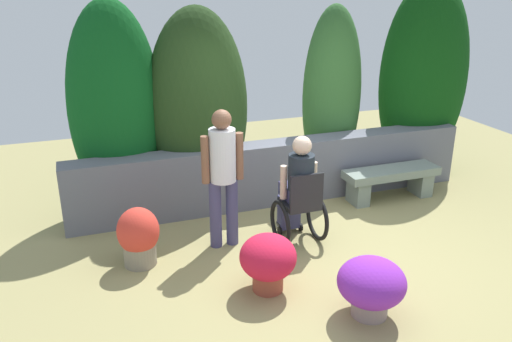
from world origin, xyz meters
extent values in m
plane|color=#9A905B|center=(0.00, 0.00, 0.00)|extent=(11.35, 11.35, 0.00)
cube|color=slate|center=(0.00, 1.55, 0.44)|extent=(5.66, 0.36, 0.87)
ellipsoid|color=#0E4F1B|center=(-2.04, 2.04, 1.38)|extent=(1.19, 0.84, 2.77)
ellipsoid|color=#223B18|center=(-0.98, 1.93, 1.33)|extent=(1.34, 0.94, 2.66)
ellipsoid|color=#32632D|center=(1.07, 2.07, 1.32)|extent=(0.91, 0.64, 2.64)
ellipsoid|color=#0D3F10|center=(2.60, 1.97, 1.50)|extent=(1.45, 1.01, 3.00)
cube|color=gray|center=(1.05, 1.09, 0.17)|extent=(0.20, 0.34, 0.34)
cube|color=gray|center=(2.08, 1.09, 0.17)|extent=(0.20, 0.34, 0.34)
cube|color=gray|center=(1.56, 1.09, 0.40)|extent=(1.39, 0.40, 0.11)
cube|color=black|center=(-0.19, 0.35, 0.50)|extent=(0.40, 0.40, 0.06)
cube|color=black|center=(-0.19, 0.17, 0.73)|extent=(0.40, 0.04, 0.40)
cube|color=black|center=(-0.19, 0.67, 0.10)|extent=(0.28, 0.12, 0.03)
torus|color=black|center=(-0.43, 0.35, 0.28)|extent=(0.05, 0.56, 0.56)
torus|color=black|center=(0.05, 0.35, 0.28)|extent=(0.05, 0.56, 0.56)
cylinder|color=black|center=(-0.33, 0.60, 0.05)|extent=(0.03, 0.10, 0.10)
cylinder|color=black|center=(-0.05, 0.60, 0.05)|extent=(0.03, 0.10, 0.10)
cube|color=#3C3D64|center=(-0.19, 0.45, 0.61)|extent=(0.30, 0.40, 0.16)
cube|color=#3C3D64|center=(-0.19, 0.65, 0.27)|extent=(0.26, 0.14, 0.43)
cylinder|color=#202830|center=(-0.19, 0.33, 0.86)|extent=(0.30, 0.30, 0.50)
cylinder|color=beige|center=(-0.38, 0.39, 0.78)|extent=(0.08, 0.08, 0.40)
cylinder|color=beige|center=(0.00, 0.39, 0.78)|extent=(0.08, 0.08, 0.40)
sphere|color=beige|center=(-0.19, 0.33, 1.22)|extent=(0.22, 0.22, 0.22)
cylinder|color=#42406B|center=(-1.14, 0.58, 0.41)|extent=(0.14, 0.14, 0.82)
cylinder|color=#42406B|center=(-0.94, 0.58, 0.41)|extent=(0.14, 0.14, 0.82)
cylinder|color=silver|center=(-1.04, 0.58, 1.12)|extent=(0.30, 0.30, 0.61)
cylinder|color=brown|center=(-1.24, 0.58, 1.09)|extent=(0.09, 0.09, 0.55)
cylinder|color=brown|center=(-0.84, 0.58, 1.09)|extent=(0.09, 0.09, 0.55)
sphere|color=brown|center=(-1.04, 0.58, 1.53)|extent=(0.22, 0.22, 0.22)
cylinder|color=#964230|center=(-0.89, -0.48, 0.13)|extent=(0.31, 0.31, 0.25)
ellipsoid|color=#306C26|center=(-0.89, -0.48, 0.31)|extent=(0.34, 0.34, 0.16)
ellipsoid|color=red|center=(-0.89, -0.48, 0.38)|extent=(0.58, 0.58, 0.46)
cylinder|color=gray|center=(-2.05, 0.47, 0.13)|extent=(0.36, 0.36, 0.26)
ellipsoid|color=#1F552C|center=(-2.05, 0.47, 0.33)|extent=(0.39, 0.39, 0.18)
ellipsoid|color=red|center=(-2.05, 0.47, 0.41)|extent=(0.46, 0.46, 0.53)
cylinder|color=gray|center=(-0.14, -1.19, 0.11)|extent=(0.34, 0.34, 0.23)
ellipsoid|color=#295629|center=(-0.14, -1.19, 0.29)|extent=(0.38, 0.38, 0.16)
ellipsoid|color=purple|center=(-0.14, -1.19, 0.35)|extent=(0.64, 0.64, 0.45)
camera|label=1|loc=(-2.53, -4.72, 3.02)|focal=36.52mm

